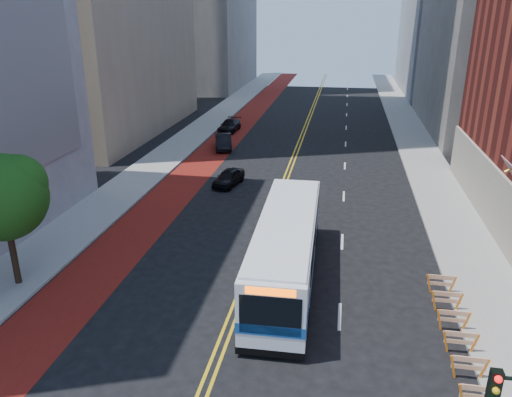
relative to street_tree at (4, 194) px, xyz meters
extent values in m
plane|color=black|center=(11.24, -6.04, -4.91)|extent=(160.00, 160.00, 0.00)
cube|color=gray|center=(-0.76, 23.96, -4.84)|extent=(4.00, 140.00, 0.15)
cube|color=gray|center=(23.24, 23.96, -4.84)|extent=(4.00, 140.00, 0.15)
cube|color=#600F0D|center=(3.14, 23.96, -4.91)|extent=(3.60, 140.00, 0.01)
cube|color=gold|center=(11.06, 23.96, -4.91)|extent=(0.14, 140.00, 0.01)
cube|color=gold|center=(11.42, 23.96, -4.91)|extent=(0.14, 140.00, 0.01)
cube|color=silver|center=(16.04, -0.04, -4.90)|extent=(0.14, 2.20, 0.01)
cube|color=silver|center=(16.04, 7.96, -4.90)|extent=(0.14, 2.20, 0.01)
cube|color=silver|center=(16.04, 15.96, -4.90)|extent=(0.14, 2.20, 0.01)
cube|color=silver|center=(16.04, 23.96, -4.90)|extent=(0.14, 2.20, 0.01)
cube|color=silver|center=(16.04, 31.96, -4.90)|extent=(0.14, 2.20, 0.01)
cube|color=silver|center=(16.04, 39.96, -4.90)|extent=(0.14, 2.20, 0.01)
cube|color=silver|center=(16.04, 47.96, -4.90)|extent=(0.14, 2.20, 0.01)
cube|color=silver|center=(16.04, 55.96, -4.90)|extent=(0.14, 2.20, 0.01)
cube|color=silver|center=(16.04, 63.96, -4.90)|extent=(0.14, 2.20, 0.01)
cube|color=silver|center=(16.04, 71.96, -4.90)|extent=(0.14, 2.20, 0.01)
cube|color=silver|center=(16.04, 79.96, -4.90)|extent=(0.14, 2.20, 0.01)
cube|color=black|center=(25.39, 13.96, -3.81)|extent=(0.35, 2.80, 2.20)
cube|color=orange|center=(20.29, -4.94, -4.41)|extent=(0.32, 0.06, 0.99)
cube|color=orange|center=(20.84, -4.94, -4.01)|extent=(1.25, 0.05, 0.22)
cube|color=orange|center=(20.84, -4.94, -4.36)|extent=(1.25, 0.05, 0.18)
cube|color=orange|center=(20.29, -3.39, -4.41)|extent=(0.32, 0.06, 0.99)
cube|color=orange|center=(21.39, -3.39, -4.41)|extent=(0.32, 0.06, 0.99)
cube|color=orange|center=(20.84, -3.39, -4.01)|extent=(1.25, 0.05, 0.22)
cube|color=orange|center=(20.84, -3.39, -4.36)|extent=(1.25, 0.05, 0.18)
cube|color=orange|center=(20.29, -1.84, -4.41)|extent=(0.32, 0.06, 0.99)
cube|color=orange|center=(21.39, -1.84, -4.41)|extent=(0.32, 0.06, 0.99)
cube|color=orange|center=(20.84, -1.84, -4.01)|extent=(1.25, 0.05, 0.22)
cube|color=orange|center=(20.84, -1.84, -4.36)|extent=(1.25, 0.05, 0.18)
cube|color=orange|center=(20.29, -0.29, -4.41)|extent=(0.32, 0.06, 0.99)
cube|color=orange|center=(21.39, -0.29, -4.41)|extent=(0.32, 0.06, 0.99)
cube|color=orange|center=(20.84, -0.29, -4.01)|extent=(1.25, 0.05, 0.22)
cube|color=orange|center=(20.84, -0.29, -4.36)|extent=(1.25, 0.05, 0.18)
cube|color=orange|center=(20.29, 1.26, -4.41)|extent=(0.32, 0.06, 0.99)
cube|color=orange|center=(21.39, 1.26, -4.41)|extent=(0.32, 0.06, 0.99)
cube|color=orange|center=(20.84, 1.26, -4.01)|extent=(1.25, 0.05, 0.22)
cube|color=orange|center=(20.84, 1.26, -4.36)|extent=(1.25, 0.05, 0.18)
cube|color=orange|center=(20.29, 2.81, -4.41)|extent=(0.32, 0.06, 0.99)
cube|color=orange|center=(21.39, 2.81, -4.41)|extent=(0.32, 0.06, 0.99)
cube|color=orange|center=(20.84, 2.81, -4.01)|extent=(1.25, 0.05, 0.22)
cube|color=orange|center=(20.84, 2.81, -4.36)|extent=(1.25, 0.05, 0.18)
cylinder|color=black|center=(-0.06, -0.04, -3.16)|extent=(0.32, 0.32, 3.20)
sphere|color=#1A410E|center=(-0.06, -0.04, -0.16)|extent=(4.20, 4.20, 4.20)
sphere|color=#1A410E|center=(0.54, 0.36, 0.44)|extent=(2.80, 2.80, 2.80)
cube|color=black|center=(19.54, -9.54, -0.16)|extent=(0.28, 0.22, 0.95)
sphere|color=red|center=(19.54, -9.68, 0.19)|extent=(0.18, 0.18, 0.18)
sphere|color=yellow|center=(19.54, -9.68, -0.14)|extent=(0.18, 0.18, 0.18)
cube|color=white|center=(13.23, 2.67, -3.03)|extent=(3.02, 12.77, 3.02)
cube|color=#184892|center=(13.23, 2.67, -3.48)|extent=(3.06, 12.81, 0.48)
cube|color=black|center=(13.22, 3.51, -2.53)|extent=(2.99, 8.96, 1.01)
cube|color=black|center=(13.37, -3.66, -2.79)|extent=(2.43, 0.16, 1.70)
cube|color=black|center=(13.10, 8.99, -2.58)|extent=(2.21, 0.15, 1.06)
cube|color=#FF5905|center=(13.37, -3.67, -1.73)|extent=(1.93, 0.13, 0.32)
cube|color=white|center=(13.23, 2.67, -1.47)|extent=(2.87, 12.13, 0.13)
cube|color=black|center=(13.23, 2.67, -4.54)|extent=(3.05, 12.80, 0.32)
cylinder|color=black|center=(12.07, -1.43, -4.38)|extent=(0.34, 1.07, 1.06)
cylinder|color=black|center=(14.57, -1.37, -4.38)|extent=(0.34, 1.07, 1.06)
cylinder|color=black|center=(11.91, 6.20, -4.38)|extent=(0.34, 1.07, 1.06)
cylinder|color=black|center=(14.41, 6.25, -4.38)|extent=(0.34, 1.07, 1.06)
cylinder|color=black|center=(11.88, 7.73, -4.38)|extent=(0.34, 1.07, 1.06)
cylinder|color=black|center=(14.38, 7.78, -4.38)|extent=(0.34, 1.07, 1.06)
imported|color=black|center=(6.94, 16.97, -4.27)|extent=(2.26, 4.00, 1.28)
imported|color=black|center=(3.89, 27.86, -4.17)|extent=(2.69, 4.74, 1.48)
imported|color=black|center=(2.75, 35.57, -4.25)|extent=(2.12, 4.68, 1.33)
camera|label=1|loc=(15.67, -19.77, 8.11)|focal=35.00mm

